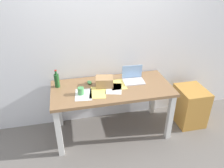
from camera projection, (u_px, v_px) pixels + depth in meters
ground_plane at (112, 130)px, 3.34m from camera, size 8.00×8.00×0.00m
back_wall at (105, 39)px, 3.09m from camera, size 5.20×0.08×2.60m
desk at (112, 94)px, 3.03m from camera, size 1.63×0.75×0.76m
laptop_right at (133, 78)px, 3.11m from camera, size 0.30×0.23×0.21m
beer_bottle at (57, 80)px, 2.94m from camera, size 0.07×0.07×0.25m
computer_mouse at (89, 82)px, 3.07m from camera, size 0.07×0.11×0.03m
cardboard_box at (104, 82)px, 2.98m from camera, size 0.26×0.22×0.13m
coffee_mug at (81, 91)px, 2.80m from camera, size 0.08×0.08×0.09m
paper_yellow_folder at (98, 92)px, 2.86m from camera, size 0.26×0.33×0.00m
paper_sheet_near_back at (118, 84)px, 3.04m from camera, size 0.21×0.30×0.00m
paper_sheet_front_left at (83, 95)px, 2.81m from camera, size 0.24×0.32×0.00m
paper_sheet_center at (114, 89)px, 2.94m from camera, size 0.28×0.34×0.00m
filing_cabinet at (190, 106)px, 3.41m from camera, size 0.40×0.48×0.59m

